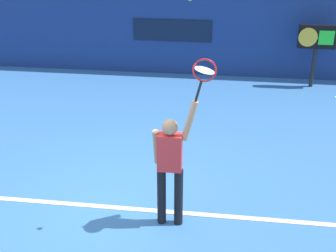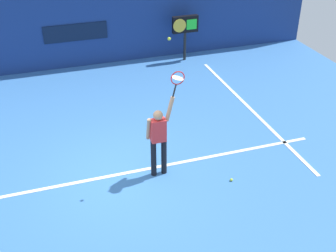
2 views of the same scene
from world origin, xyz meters
name	(u,v)px [view 1 (image 1 of 2)]	position (x,y,z in m)	size (l,w,h in m)	color
ground_plane	(118,209)	(0.00, 0.00, 0.00)	(18.00, 18.00, 0.00)	#3870B2
back_wall	(173,11)	(0.00, 6.88, 1.78)	(18.00, 0.20, 3.56)	navy
sponsor_banner_center	(172,30)	(0.00, 6.76, 1.27)	(2.20, 0.03, 0.60)	#0C1933
court_baseline	(118,208)	(0.00, 0.03, 0.01)	(10.00, 0.10, 0.01)	white
tennis_player	(170,164)	(0.86, -0.22, 1.01)	(0.63, 0.31, 1.98)	black
tennis_racket	(204,73)	(1.29, -0.22, 2.37)	(0.38, 0.27, 0.63)	black
scoreboard_clock	(317,39)	(3.83, 6.18, 1.28)	(0.96, 0.20, 1.66)	black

